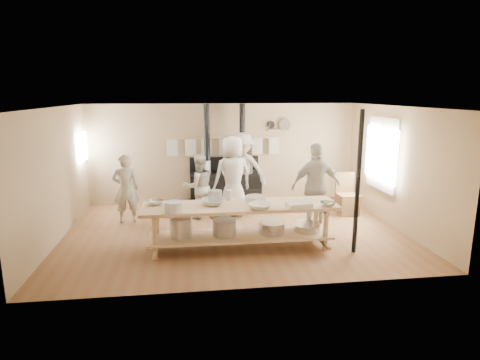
% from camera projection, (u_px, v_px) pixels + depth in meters
% --- Properties ---
extents(ground, '(7.00, 7.00, 0.00)m').
position_uv_depth(ground, '(235.00, 232.00, 8.44)').
color(ground, brown).
rests_on(ground, ground).
extents(room_shell, '(7.00, 7.00, 7.00)m').
position_uv_depth(room_shell, '(235.00, 156.00, 8.10)').
color(room_shell, tan).
rests_on(room_shell, ground).
extents(window_right, '(0.09, 1.50, 1.65)m').
position_uv_depth(window_right, '(382.00, 154.00, 9.14)').
color(window_right, beige).
rests_on(window_right, ground).
extents(left_opening, '(0.00, 0.90, 0.90)m').
position_uv_depth(left_opening, '(82.00, 147.00, 9.61)').
color(left_opening, white).
rests_on(left_opening, ground).
extents(stove, '(1.90, 0.75, 2.60)m').
position_uv_depth(stove, '(225.00, 185.00, 10.38)').
color(stove, black).
rests_on(stove, ground).
extents(towel_rail, '(3.00, 0.04, 0.47)m').
position_uv_depth(towel_rail, '(224.00, 144.00, 10.44)').
color(towel_rail, tan).
rests_on(towel_rail, ground).
extents(back_wall_shelf, '(0.63, 0.14, 0.32)m').
position_uv_depth(back_wall_shelf, '(279.00, 126.00, 10.56)').
color(back_wall_shelf, tan).
rests_on(back_wall_shelf, ground).
extents(prep_table, '(3.60, 0.90, 0.85)m').
position_uv_depth(prep_table, '(240.00, 222.00, 7.46)').
color(prep_table, tan).
rests_on(prep_table, ground).
extents(support_post, '(0.08, 0.08, 2.60)m').
position_uv_depth(support_post, '(358.00, 183.00, 7.12)').
color(support_post, black).
rests_on(support_post, ground).
extents(cook_far_left, '(0.62, 0.46, 1.56)m').
position_uv_depth(cook_far_left, '(126.00, 189.00, 8.92)').
color(cook_far_left, beige).
rests_on(cook_far_left, ground).
extents(cook_left, '(0.85, 0.74, 1.50)m').
position_uv_depth(cook_left, '(199.00, 187.00, 9.24)').
color(cook_left, beige).
rests_on(cook_left, ground).
extents(cook_center, '(1.07, 0.85, 1.91)m').
position_uv_depth(cook_center, '(233.00, 177.00, 9.34)').
color(cook_center, beige).
rests_on(cook_center, ground).
extents(cook_right, '(1.11, 0.53, 1.85)m').
position_uv_depth(cook_right, '(316.00, 186.00, 8.50)').
color(cook_right, beige).
rests_on(cook_right, ground).
extents(cook_by_window, '(1.40, 1.12, 1.90)m').
position_uv_depth(cook_by_window, '(242.00, 170.00, 10.18)').
color(cook_by_window, beige).
rests_on(cook_by_window, ground).
extents(chair, '(0.47, 0.47, 0.99)m').
position_uv_depth(chair, '(347.00, 202.00, 9.64)').
color(chair, brown).
rests_on(chair, ground).
extents(bowl_white_a, '(0.46, 0.46, 0.11)m').
position_uv_depth(bowl_white_a, '(213.00, 202.00, 7.38)').
color(bowl_white_a, silver).
rests_on(bowl_white_a, prep_table).
extents(bowl_steel_a, '(0.36, 0.36, 0.09)m').
position_uv_depth(bowl_steel_a, '(156.00, 202.00, 7.38)').
color(bowl_steel_a, silver).
rests_on(bowl_steel_a, prep_table).
extents(bowl_white_b, '(0.60, 0.60, 0.10)m').
position_uv_depth(bowl_white_b, '(261.00, 206.00, 7.11)').
color(bowl_white_b, silver).
rests_on(bowl_white_b, prep_table).
extents(bowl_steel_b, '(0.31, 0.31, 0.09)m').
position_uv_depth(bowl_steel_b, '(327.00, 204.00, 7.26)').
color(bowl_steel_b, silver).
rests_on(bowl_steel_b, prep_table).
extents(roasting_pan, '(0.46, 0.33, 0.09)m').
position_uv_depth(roasting_pan, '(299.00, 205.00, 7.19)').
color(roasting_pan, '#B2B2B7').
rests_on(roasting_pan, prep_table).
extents(mixing_bowl_large, '(0.48, 0.48, 0.12)m').
position_uv_depth(mixing_bowl_large, '(256.00, 199.00, 7.52)').
color(mixing_bowl_large, silver).
rests_on(mixing_bowl_large, prep_table).
extents(bucket_galv, '(0.29, 0.29, 0.23)m').
position_uv_depth(bucket_galv, '(215.00, 197.00, 7.50)').
color(bucket_galv, gray).
rests_on(bucket_galv, prep_table).
extents(deep_bowl_enamel, '(0.40, 0.40, 0.19)m').
position_uv_depth(deep_bowl_enamel, '(173.00, 207.00, 6.90)').
color(deep_bowl_enamel, silver).
rests_on(deep_bowl_enamel, prep_table).
extents(pitcher, '(0.13, 0.13, 0.21)m').
position_uv_depth(pitcher, '(229.00, 195.00, 7.67)').
color(pitcher, silver).
rests_on(pitcher, prep_table).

